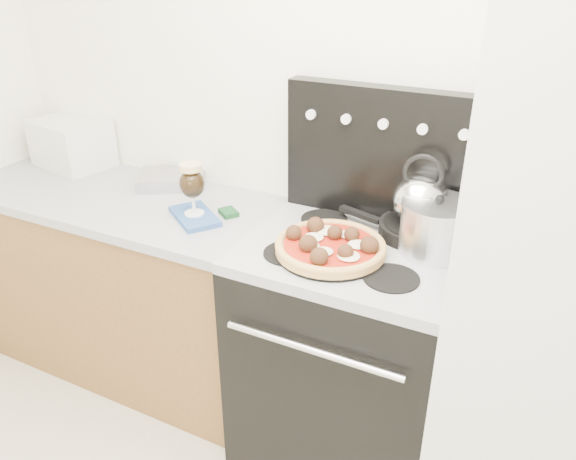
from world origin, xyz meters
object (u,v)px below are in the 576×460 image
Objects in this scene: toaster_oven at (72,143)px; skillet at (417,230)px; stove_body at (348,355)px; stock_pot at (436,229)px; oven_mitt at (195,216)px; pizza_pan at (330,253)px; fridge at (576,292)px; base_cabinet at (131,285)px; tea_kettle at (421,196)px; pizza at (330,244)px; beer_glass at (192,189)px.

skillet is (1.71, -0.04, -0.07)m from toaster_oven.
stock_pot is (0.25, 0.09, 0.57)m from stove_body.
pizza_pan is at bearing -5.63° from oven_mitt.
stove_body is at bearing 3.27° from toaster_oven.
fridge is at bearing 4.93° from pizza_pan.
toaster_oven reaches higher than oven_mitt.
base_cabinet is 1.17m from pizza_pan.
skillet is 0.14m from stock_pot.
tea_kettle is at bearing 9.98° from toaster_oven.
pizza is (1.48, -0.30, -0.05)m from toaster_oven.
toaster_oven is 1.60× the size of tea_kettle.
oven_mitt is at bearing -179.76° from fridge.
stock_pot is (0.08, -0.09, -0.07)m from tea_kettle.
pizza is at bearing -175.07° from fridge.
fridge reaches higher than oven_mitt.
fridge is at bearing 0.24° from beer_glass.
base_cabinet is 0.76× the size of fridge.
toaster_oven is at bearing 168.41° from pizza_pan.
stove_body is 2.39× the size of pizza_pan.
pizza is (-0.05, -0.09, 0.52)m from stove_body.
skillet is at bearing 14.14° from beer_glass.
base_cabinet is 1.44m from tea_kettle.
beer_glass is at bearing -179.76° from fridge.
stock_pot is at bearing 18.80° from stove_body.
oven_mitt is 0.65× the size of pizza_pan.
base_cabinet is at bearing -177.40° from stock_pot.
base_cabinet is 0.75m from toaster_oven.
stove_body is 2.35× the size of pizza.
base_cabinet is at bearing 178.41° from fridge.
skillet is (-0.53, 0.20, -0.01)m from fridge.
tea_kettle is at bearing 6.82° from base_cabinet.
toaster_oven reaches higher than skillet.
stock_pot reaches higher than base_cabinet.
fridge is 7.93× the size of stock_pot.
stove_body is 0.50m from pizza_pan.
pizza_pan is (1.05, -0.12, 0.50)m from base_cabinet.
fridge reaches higher than skillet.
fridge is at bearing -14.07° from stock_pot.
skillet is (0.23, 0.27, -0.01)m from pizza.
stock_pot is at bearing 2.60° from base_cabinet.
tea_kettle is (1.71, -0.04, 0.07)m from toaster_oven.
stock_pot is at bearing -66.13° from tea_kettle.
toaster_oven reaches higher than pizza_pan.
stove_body is at bearing 58.79° from pizza.
tea_kettle is (0.23, 0.27, 0.12)m from pizza.
pizza is at bearing -130.10° from skillet.
stove_body is 0.53m from pizza.
pizza is at bearing -6.25° from base_cabinet.
toaster_oven is (-2.24, 0.24, 0.06)m from fridge.
stove_body is 3.20× the size of skillet.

